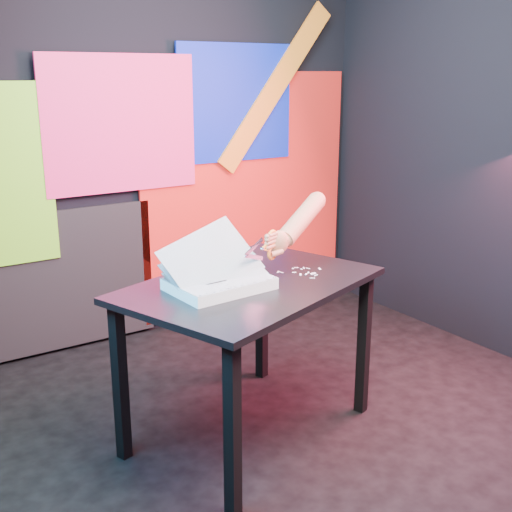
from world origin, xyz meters
TOP-DOWN VIEW (x-y plane):
  - room at (0.00, 0.00)m, footprint 3.01×3.01m
  - backdrop at (0.06, 1.46)m, footprint 2.88×0.05m
  - work_table at (-0.25, 0.07)m, footprint 1.30×1.07m
  - printout_stack at (-0.41, 0.06)m, footprint 0.47×0.33m
  - scissors at (-0.13, 0.09)m, footprint 0.23×0.10m
  - hand_forearm at (0.10, 0.18)m, footprint 0.46×0.23m
  - paper_clippings at (0.03, 0.06)m, footprint 0.27×0.19m

SIDE VIEW (x-z plane):
  - work_table at x=-0.25m, z-range 0.28..1.03m
  - paper_clippings at x=0.03m, z-range 0.75..0.75m
  - printout_stack at x=-0.41m, z-range 0.63..0.93m
  - scissors at x=-0.13m, z-range 0.82..0.96m
  - hand_forearm at x=0.10m, z-range 0.84..1.07m
  - backdrop at x=0.06m, z-range -0.08..2.00m
  - room at x=0.00m, z-range 0.00..2.71m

